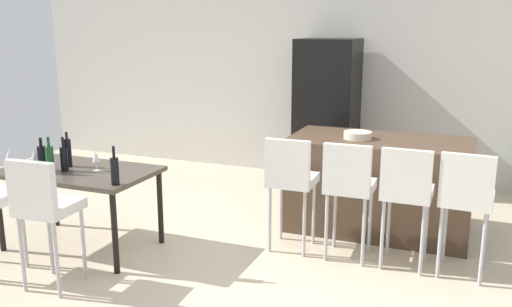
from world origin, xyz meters
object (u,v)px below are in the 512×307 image
(bar_chair_far, at_px, (466,195))
(dining_table, at_px, (79,177))
(bar_chair_right, at_px, (407,189))
(wine_glass_inner, at_px, (9,154))
(fruit_bowl, at_px, (358,135))
(wine_bottle_middle, at_px, (42,158))
(wine_glass_end, at_px, (35,155))
(wine_bottle_near, at_px, (64,158))
(bar_chair_left, at_px, (291,176))
(bar_chair_middle, at_px, (349,182))
(wine_bottle_right, at_px, (115,170))
(refrigerator, at_px, (327,113))
(kitchen_island, at_px, (378,184))
(wine_glass_corner, at_px, (96,157))
(dining_chair_far, at_px, (43,203))
(wine_bottle_far, at_px, (68,152))
(wine_bottle_left, at_px, (50,159))

(bar_chair_far, xyz_separation_m, dining_table, (-3.26, -0.64, -0.03))
(bar_chair_right, distance_m, wine_glass_inner, 3.52)
(fruit_bowl, bearing_deg, wine_glass_inner, -150.80)
(wine_bottle_middle, height_order, wine_glass_end, wine_bottle_middle)
(dining_table, relative_size, wine_bottle_near, 4.42)
(bar_chair_left, relative_size, wine_bottle_middle, 3.50)
(bar_chair_left, height_order, bar_chair_middle, same)
(dining_table, xyz_separation_m, wine_bottle_right, (0.60, -0.27, 0.19))
(dining_table, bearing_deg, refrigerator, 61.50)
(bar_chair_middle, height_order, wine_glass_inner, bar_chair_middle)
(kitchen_island, distance_m, bar_chair_far, 1.20)
(bar_chair_left, relative_size, wine_glass_corner, 6.03)
(bar_chair_left, xyz_separation_m, wine_glass_end, (-2.18, -0.74, 0.17))
(dining_chair_far, distance_m, wine_glass_inner, 1.12)
(wine_bottle_far, distance_m, wine_glass_inner, 0.52)
(wine_bottle_right, distance_m, wine_glass_end, 1.00)
(dining_chair_far, bearing_deg, bar_chair_middle, 35.02)
(kitchen_island, xyz_separation_m, wine_glass_inner, (-3.06, -1.65, 0.40))
(fruit_bowl, bearing_deg, kitchen_island, 15.42)
(dining_table, bearing_deg, bar_chair_middle, 15.37)
(bar_chair_far, relative_size, wine_glass_end, 6.03)
(wine_bottle_middle, bearing_deg, wine_bottle_near, 19.49)
(bar_chair_middle, bearing_deg, dining_chair_far, -144.98)
(refrigerator, bearing_deg, wine_glass_end, -123.22)
(wine_glass_corner, bearing_deg, wine_bottle_far, 174.46)
(bar_chair_middle, relative_size, wine_glass_inner, 6.03)
(dining_chair_far, bearing_deg, bar_chair_right, 29.51)
(wine_glass_end, distance_m, wine_glass_corner, 0.59)
(wine_bottle_middle, xyz_separation_m, wine_glass_inner, (-0.36, -0.02, 0.01))
(dining_table, distance_m, wine_bottle_right, 0.69)
(bar_chair_far, height_order, refrigerator, refrigerator)
(wine_bottle_right, bearing_deg, wine_bottle_far, 156.42)
(bar_chair_left, distance_m, wine_glass_corner, 1.73)
(bar_chair_left, distance_m, wine_glass_end, 2.31)
(wine_bottle_left, bearing_deg, fruit_bowl, 34.53)
(wine_bottle_right, bearing_deg, wine_bottle_middle, 171.99)
(dining_table, bearing_deg, wine_bottle_middle, -149.88)
(wine_bottle_far, height_order, fruit_bowl, wine_bottle_far)
(kitchen_island, xyz_separation_m, bar_chair_left, (-0.64, -0.84, 0.24))
(bar_chair_left, bearing_deg, dining_chair_far, -136.59)
(refrigerator, distance_m, fruit_bowl, 1.57)
(bar_chair_middle, distance_m, wine_glass_end, 2.81)
(wine_bottle_right, distance_m, fruit_bowl, 2.35)
(wine_glass_end, distance_m, wine_glass_inner, 0.24)
(kitchen_island, bearing_deg, fruit_bowl, -164.58)
(bar_chair_middle, relative_size, wine_bottle_left, 3.23)
(bar_chair_right, height_order, wine_bottle_left, wine_bottle_left)
(wine_bottle_far, distance_m, wine_bottle_right, 0.82)
(bar_chair_right, xyz_separation_m, wine_glass_inner, (-3.42, -0.80, 0.17))
(dining_chair_far, distance_m, wine_glass_end, 0.98)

